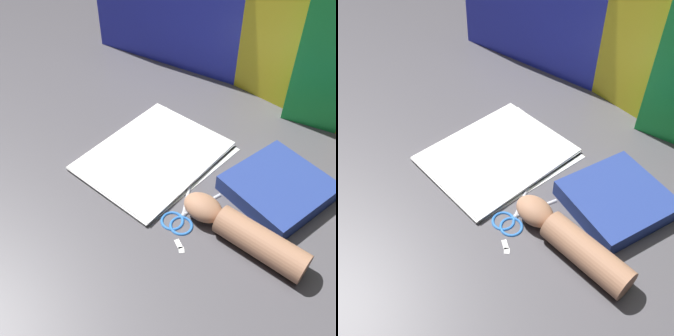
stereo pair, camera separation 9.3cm
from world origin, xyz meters
TOP-DOWN VIEW (x-y plane):
  - ground_plane at (0.00, 0.00)m, footprint 6.00×6.00m
  - backdrop_panel_left at (-0.27, 0.44)m, footprint 0.82×0.12m
  - backdrop_panel_center at (0.03, 0.44)m, footprint 0.74×0.09m
  - paper_stack at (-0.13, 0.01)m, footprint 0.32×0.38m
  - book_closed at (0.19, 0.10)m, footprint 0.25×0.26m
  - scissors at (0.05, -0.10)m, footprint 0.10×0.17m
  - hand_forearm at (0.19, -0.07)m, footprint 0.30×0.08m
  - paper_scrap_near at (0.10, -0.17)m, footprint 0.02×0.02m
  - paper_scrap_mid at (0.09, -0.16)m, footprint 0.03×0.02m

SIDE VIEW (x-z plane):
  - ground_plane at x=0.00m, z-range 0.00..0.00m
  - paper_scrap_near at x=0.10m, z-range 0.00..0.00m
  - paper_scrap_mid at x=0.09m, z-range 0.00..0.00m
  - scissors at x=0.05m, z-range 0.00..0.01m
  - paper_stack at x=-0.13m, z-range 0.00..0.01m
  - book_closed at x=0.19m, z-range 0.00..0.04m
  - hand_forearm at x=0.19m, z-range 0.00..0.07m
  - backdrop_panel_left at x=-0.27m, z-range 0.00..0.42m
  - backdrop_panel_center at x=0.03m, z-range 0.00..0.47m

